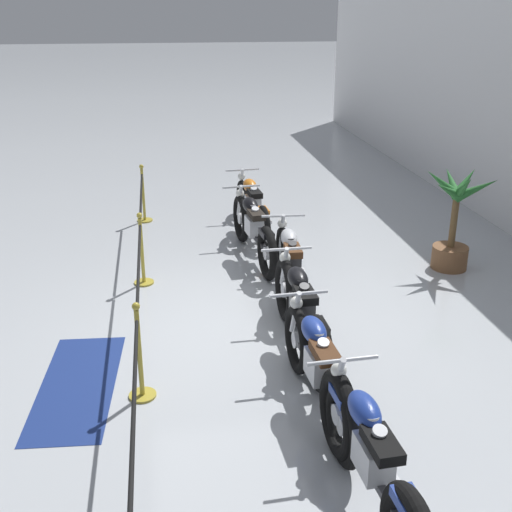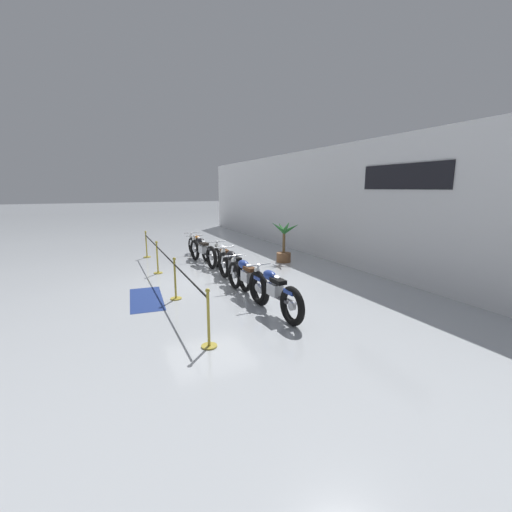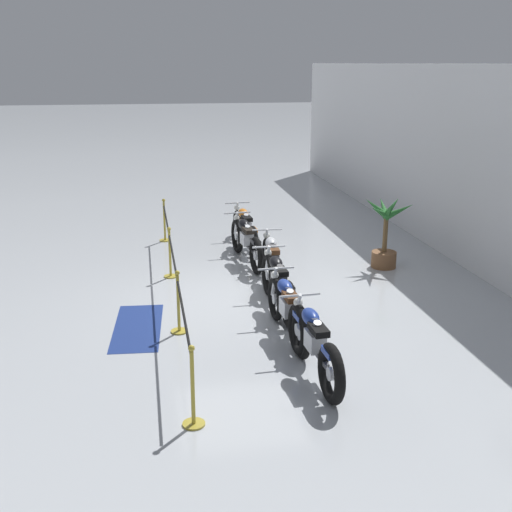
% 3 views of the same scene
% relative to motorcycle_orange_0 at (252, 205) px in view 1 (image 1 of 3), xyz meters
% --- Properties ---
extents(ground_plane, '(120.00, 120.00, 0.00)m').
position_rel_motorcycle_orange_0_xyz_m(ground_plane, '(3.43, -0.64, -0.46)').
color(ground_plane, '#B2B7BC').
extents(motorcycle_orange_0, '(2.32, 0.62, 0.92)m').
position_rel_motorcycle_orange_0_xyz_m(motorcycle_orange_0, '(0.00, 0.00, 0.00)').
color(motorcycle_orange_0, black).
rests_on(motorcycle_orange_0, ground).
extents(motorcycle_black_1, '(2.43, 0.63, 0.97)m').
position_rel_motorcycle_orange_0_xyz_m(motorcycle_black_1, '(1.31, -0.18, 0.02)').
color(motorcycle_black_1, black).
rests_on(motorcycle_black_1, ground).
extents(motorcycle_silver_2, '(2.25, 0.62, 0.94)m').
position_rel_motorcycle_orange_0_xyz_m(motorcycle_silver_2, '(2.75, 0.10, -0.00)').
color(motorcycle_silver_2, black).
rests_on(motorcycle_silver_2, ground).
extents(motorcycle_black_3, '(2.38, 0.62, 0.98)m').
position_rel_motorcycle_orange_0_xyz_m(motorcycle_black_3, '(4.19, -0.08, 0.02)').
color(motorcycle_black_3, black).
rests_on(motorcycle_black_3, ground).
extents(motorcycle_blue_4, '(2.27, 0.62, 0.95)m').
position_rel_motorcycle_orange_0_xyz_m(motorcycle_blue_4, '(5.37, -0.18, 0.01)').
color(motorcycle_blue_4, black).
rests_on(motorcycle_blue_4, ground).
extents(motorcycle_blue_5, '(2.26, 0.62, 0.98)m').
position_rel_motorcycle_orange_0_xyz_m(motorcycle_blue_5, '(6.74, -0.11, 0.01)').
color(motorcycle_blue_5, black).
rests_on(motorcycle_blue_5, ground).
extents(potted_palm_left_of_row, '(1.07, 0.97, 1.56)m').
position_rel_motorcycle_orange_0_xyz_m(potted_palm_left_of_row, '(2.15, 2.67, 0.23)').
color(potted_palm_left_of_row, brown).
rests_on(potted_palm_left_of_row, ground).
extents(stanchion_far_left, '(8.63, 0.28, 1.05)m').
position_rel_motorcycle_orange_0_xyz_m(stanchion_far_left, '(2.11, -1.87, 0.25)').
color(stanchion_far_left, gold).
rests_on(stanchion_far_left, ground).
extents(stanchion_mid_left, '(0.28, 0.28, 1.05)m').
position_rel_motorcycle_orange_0_xyz_m(stanchion_mid_left, '(2.01, -1.87, -0.11)').
color(stanchion_mid_left, gold).
rests_on(stanchion_mid_left, ground).
extents(stanchion_mid_right, '(0.28, 0.28, 1.05)m').
position_rel_motorcycle_orange_0_xyz_m(stanchion_mid_right, '(4.87, -1.87, -0.11)').
color(stanchion_mid_right, gold).
rests_on(stanchion_mid_right, ground).
extents(floor_banner, '(2.06, 0.92, 0.01)m').
position_rel_motorcycle_orange_0_xyz_m(floor_banner, '(4.57, -2.54, -0.46)').
color(floor_banner, navy).
rests_on(floor_banner, ground).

